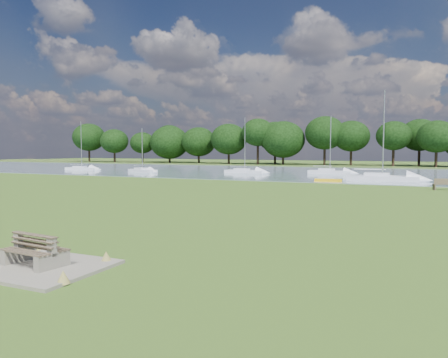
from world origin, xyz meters
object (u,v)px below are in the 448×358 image
at_px(riverbank_bench, 443,184).
at_px(sailboat_1, 142,170).
at_px(kayak, 328,180).
at_px(sailboat_3, 81,168).
at_px(bench_pair, 35,251).
at_px(sailboat_4, 329,171).
at_px(sailboat_5, 244,170).
at_px(sailboat_0, 382,176).

relative_size(riverbank_bench, sailboat_1, 0.26).
relative_size(kayak, sailboat_3, 0.36).
bearing_deg(bench_pair, sailboat_1, 127.56).
relative_size(bench_pair, sailboat_1, 0.30).
distance_m(sailboat_4, sailboat_5, 12.05).
relative_size(sailboat_1, sailboat_4, 0.81).
distance_m(sailboat_1, sailboat_3, 13.30).
bearing_deg(riverbank_bench, sailboat_1, 142.41).
height_order(bench_pair, riverbank_bench, bench_pair).
bearing_deg(kayak, sailboat_0, 29.12).
bearing_deg(sailboat_3, bench_pair, -53.07).
bearing_deg(bench_pair, sailboat_4, 97.30).
bearing_deg(sailboat_0, riverbank_bench, -57.63).
distance_m(kayak, sailboat_1, 30.06).
bearing_deg(bench_pair, sailboat_3, 137.23).
height_order(sailboat_1, sailboat_4, sailboat_4).
bearing_deg(riverbank_bench, sailboat_4, 104.43).
bearing_deg(sailboat_4, sailboat_3, -169.87).
bearing_deg(sailboat_5, sailboat_0, -17.38).
height_order(riverbank_bench, sailboat_0, sailboat_0).
xyz_separation_m(kayak, sailboat_3, (-42.38, 8.75, 0.27)).
relative_size(riverbank_bench, sailboat_0, 0.17).
distance_m(riverbank_bench, sailboat_5, 30.20).
xyz_separation_m(sailboat_0, sailboat_3, (-47.53, 5.03, -0.12)).
relative_size(kayak, sailboat_1, 0.44).
relative_size(sailboat_4, sailboat_5, 1.01).
relative_size(riverbank_bench, kayak, 0.60).
bearing_deg(sailboat_5, bench_pair, -71.10).
relative_size(riverbank_bench, sailboat_4, 0.21).
height_order(sailboat_4, sailboat_5, sailboat_4).
height_order(sailboat_0, sailboat_3, sailboat_0).
bearing_deg(sailboat_4, kayak, -77.36).
xyz_separation_m(bench_pair, riverbank_bench, (12.26, 32.79, 0.00)).
relative_size(sailboat_0, sailboat_4, 1.22).
bearing_deg(sailboat_3, sailboat_4, 3.46).
height_order(kayak, sailboat_0, sailboat_0).
bearing_deg(riverbank_bench, sailboat_0, 102.42).
bearing_deg(sailboat_3, sailboat_1, -10.93).
xyz_separation_m(sailboat_1, sailboat_3, (-13.21, 1.53, -0.00)).
bearing_deg(kayak, sailboat_3, 161.60).
distance_m(bench_pair, riverbank_bench, 35.01).
relative_size(sailboat_0, sailboat_5, 1.24).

